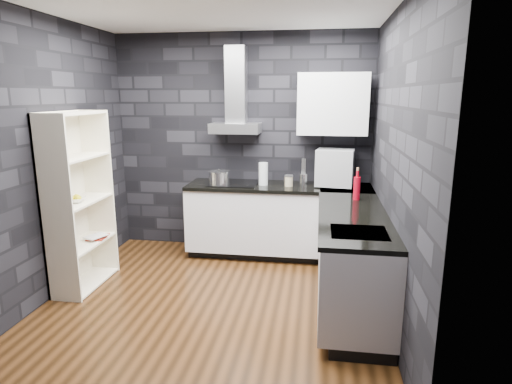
% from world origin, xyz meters
% --- Properties ---
extents(ground, '(3.20, 3.20, 0.00)m').
position_xyz_m(ground, '(0.00, 0.00, 0.00)').
color(ground, '#452711').
extents(ceiling, '(3.20, 3.20, 0.00)m').
position_xyz_m(ceiling, '(0.00, 0.00, 2.70)').
color(ceiling, white).
extents(wall_back, '(3.20, 0.05, 2.70)m').
position_xyz_m(wall_back, '(0.00, 1.62, 1.35)').
color(wall_back, black).
rests_on(wall_back, ground).
extents(wall_front, '(3.20, 0.05, 2.70)m').
position_xyz_m(wall_front, '(0.00, -1.62, 1.35)').
color(wall_front, black).
rests_on(wall_front, ground).
extents(wall_left, '(0.05, 3.20, 2.70)m').
position_xyz_m(wall_left, '(-1.62, 0.00, 1.35)').
color(wall_left, black).
rests_on(wall_left, ground).
extents(wall_right, '(0.05, 3.20, 2.70)m').
position_xyz_m(wall_right, '(1.62, 0.00, 1.35)').
color(wall_right, black).
rests_on(wall_right, ground).
extents(toekick_back, '(2.18, 0.50, 0.10)m').
position_xyz_m(toekick_back, '(0.50, 1.34, 0.05)').
color(toekick_back, black).
rests_on(toekick_back, ground).
extents(toekick_right, '(0.50, 1.78, 0.10)m').
position_xyz_m(toekick_right, '(1.34, 0.10, 0.05)').
color(toekick_right, black).
rests_on(toekick_right, ground).
extents(counter_back_cab, '(2.20, 0.60, 0.76)m').
position_xyz_m(counter_back_cab, '(0.50, 1.30, 0.48)').
color(counter_back_cab, white).
rests_on(counter_back_cab, ground).
extents(counter_right_cab, '(0.60, 1.80, 0.76)m').
position_xyz_m(counter_right_cab, '(1.30, 0.10, 0.48)').
color(counter_right_cab, white).
rests_on(counter_right_cab, ground).
extents(counter_back_top, '(2.20, 0.62, 0.04)m').
position_xyz_m(counter_back_top, '(0.50, 1.29, 0.88)').
color(counter_back_top, black).
rests_on(counter_back_top, counter_back_cab).
extents(counter_right_top, '(0.62, 1.80, 0.04)m').
position_xyz_m(counter_right_top, '(1.29, 0.10, 0.88)').
color(counter_right_top, black).
rests_on(counter_right_top, counter_right_cab).
extents(counter_corner_top, '(0.62, 0.62, 0.04)m').
position_xyz_m(counter_corner_top, '(1.30, 1.30, 0.88)').
color(counter_corner_top, black).
rests_on(counter_corner_top, counter_right_cab).
extents(hood_body, '(0.60, 0.34, 0.12)m').
position_xyz_m(hood_body, '(-0.05, 1.43, 1.56)').
color(hood_body, '#A9AAAE').
rests_on(hood_body, wall_back).
extents(hood_chimney, '(0.24, 0.20, 0.90)m').
position_xyz_m(hood_chimney, '(-0.05, 1.50, 2.07)').
color(hood_chimney, '#A9AAAE').
rests_on(hood_chimney, hood_body).
extents(upper_cabinet, '(0.80, 0.35, 0.70)m').
position_xyz_m(upper_cabinet, '(1.10, 1.43, 1.85)').
color(upper_cabinet, silver).
rests_on(upper_cabinet, wall_back).
extents(cooktop, '(0.58, 0.50, 0.01)m').
position_xyz_m(cooktop, '(-0.05, 1.30, 0.91)').
color(cooktop, black).
rests_on(cooktop, counter_back_top).
extents(sink_rim, '(0.44, 0.40, 0.01)m').
position_xyz_m(sink_rim, '(1.30, -0.40, 0.89)').
color(sink_rim, '#A9AAAE').
rests_on(sink_rim, counter_right_top).
extents(pot, '(0.26, 0.26, 0.14)m').
position_xyz_m(pot, '(-0.20, 1.18, 0.98)').
color(pot, silver).
rests_on(pot, cooktop).
extents(glass_vase, '(0.11, 0.11, 0.27)m').
position_xyz_m(glass_vase, '(0.31, 1.28, 1.03)').
color(glass_vase, white).
rests_on(glass_vase, counter_back_top).
extents(storage_jar, '(0.12, 0.12, 0.12)m').
position_xyz_m(storage_jar, '(0.62, 1.25, 0.96)').
color(storage_jar, tan).
rests_on(storage_jar, counter_back_top).
extents(utensil_crock, '(0.13, 0.13, 0.13)m').
position_xyz_m(utensil_crock, '(0.78, 1.37, 0.97)').
color(utensil_crock, silver).
rests_on(utensil_crock, counter_back_top).
extents(appliance_garage, '(0.46, 0.38, 0.42)m').
position_xyz_m(appliance_garage, '(1.15, 1.32, 1.12)').
color(appliance_garage, '#9DA0A3').
rests_on(appliance_garage, counter_back_top).
extents(red_bottle, '(0.08, 0.08, 0.24)m').
position_xyz_m(red_bottle, '(1.36, 0.69, 1.02)').
color(red_bottle, maroon).
rests_on(red_bottle, counter_right_top).
extents(bookshelf, '(0.53, 0.86, 1.80)m').
position_xyz_m(bookshelf, '(-1.42, 0.18, 0.90)').
color(bookshelf, white).
rests_on(bookshelf, ground).
extents(fruit_bowl, '(0.23, 0.23, 0.05)m').
position_xyz_m(fruit_bowl, '(-1.42, 0.11, 0.94)').
color(fruit_bowl, white).
rests_on(fruit_bowl, bookshelf).
extents(book_red, '(0.18, 0.04, 0.24)m').
position_xyz_m(book_red, '(-1.44, 0.35, 0.57)').
color(book_red, maroon).
rests_on(book_red, bookshelf).
extents(book_second, '(0.16, 0.08, 0.22)m').
position_xyz_m(book_second, '(-1.42, 0.34, 0.59)').
color(book_second, '#B2B2B2').
rests_on(book_second, bookshelf).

